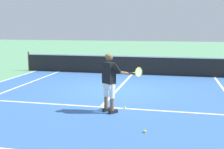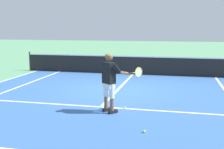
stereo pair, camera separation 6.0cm
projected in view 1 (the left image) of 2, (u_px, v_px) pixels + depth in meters
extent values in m
plane|color=#609E70|center=(117.00, 90.00, 11.23)|extent=(80.00, 80.00, 0.00)
cube|color=#3866A8|center=(111.00, 96.00, 10.23)|extent=(10.98, 10.20, 0.00)
cube|color=white|center=(101.00, 107.00, 8.79)|extent=(8.23, 0.10, 0.01)
cube|color=white|center=(120.00, 86.00, 11.87)|extent=(0.10, 6.40, 0.01)
cube|color=white|center=(9.00, 90.00, 11.12)|extent=(0.10, 9.80, 0.01)
cylinder|color=#333338|center=(29.00, 61.00, 16.14)|extent=(0.08, 0.08, 1.07)
cube|color=black|center=(132.00, 66.00, 14.87)|extent=(11.84, 0.02, 0.91)
cube|color=white|center=(132.00, 56.00, 14.79)|extent=(11.84, 0.03, 0.06)
cube|color=black|center=(107.00, 110.00, 8.37)|extent=(0.26, 0.29, 0.09)
cube|color=black|center=(113.00, 112.00, 8.16)|extent=(0.26, 0.29, 0.09)
cylinder|color=brown|center=(106.00, 102.00, 8.31)|extent=(0.11, 0.11, 0.36)
cylinder|color=silver|center=(106.00, 89.00, 8.25)|extent=(0.14, 0.14, 0.41)
cylinder|color=brown|center=(112.00, 104.00, 8.10)|extent=(0.11, 0.11, 0.36)
cylinder|color=silver|center=(112.00, 91.00, 8.03)|extent=(0.14, 0.14, 0.41)
cube|color=silver|center=(109.00, 85.00, 8.11)|extent=(0.39, 0.37, 0.20)
cube|color=black|center=(109.00, 73.00, 8.06)|extent=(0.43, 0.41, 0.60)
cylinder|color=brown|center=(104.00, 74.00, 8.25)|extent=(0.09, 0.09, 0.62)
cylinder|color=black|center=(117.00, 68.00, 7.88)|extent=(0.23, 0.26, 0.29)
cylinder|color=brown|center=(124.00, 73.00, 8.00)|extent=(0.24, 0.28, 0.14)
sphere|color=brown|center=(109.00, 57.00, 7.99)|extent=(0.21, 0.21, 0.21)
ellipsoid|color=olive|center=(109.00, 56.00, 7.97)|extent=(0.28, 0.28, 0.12)
cylinder|color=#232326|center=(130.00, 73.00, 8.13)|extent=(0.15, 0.18, 0.03)
cylinder|color=yellow|center=(134.00, 73.00, 8.22)|extent=(0.08, 0.09, 0.02)
torus|color=yellow|center=(139.00, 72.00, 8.34)|extent=(0.21, 0.25, 0.30)
cylinder|color=silver|center=(139.00, 72.00, 8.34)|extent=(0.16, 0.20, 0.25)
sphere|color=#CCE02D|center=(145.00, 131.00, 6.65)|extent=(0.07, 0.07, 0.07)
sphere|color=#CCE02D|center=(125.00, 108.00, 8.62)|extent=(0.07, 0.07, 0.07)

